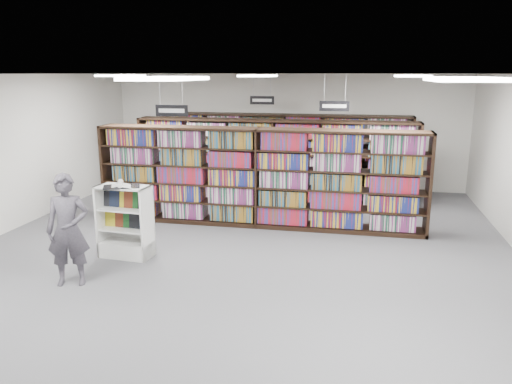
% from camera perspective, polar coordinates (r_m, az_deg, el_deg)
% --- Properties ---
extents(floor, '(12.00, 12.00, 0.00)m').
position_cam_1_polar(floor, '(9.02, -2.29, -7.47)').
color(floor, '#4E4E52').
rests_on(floor, ground).
extents(ceiling, '(10.00, 12.00, 0.10)m').
position_cam_1_polar(ceiling, '(8.42, -2.50, 13.32)').
color(ceiling, white).
rests_on(ceiling, wall_back).
extents(wall_back, '(10.00, 0.10, 3.20)m').
position_cam_1_polar(wall_back, '(14.41, 3.41, 6.99)').
color(wall_back, silver).
rests_on(wall_back, ground).
extents(bookshelf_row_near, '(7.00, 0.60, 2.10)m').
position_cam_1_polar(bookshelf_row_near, '(10.60, 0.25, 1.65)').
color(bookshelf_row_near, black).
rests_on(bookshelf_row_near, floor).
extents(bookshelf_row_mid, '(7.00, 0.60, 2.10)m').
position_cam_1_polar(bookshelf_row_mid, '(12.53, 2.06, 3.49)').
color(bookshelf_row_mid, black).
rests_on(bookshelf_row_mid, floor).
extents(bookshelf_row_far, '(7.00, 0.60, 2.10)m').
position_cam_1_polar(bookshelf_row_far, '(14.19, 3.21, 4.65)').
color(bookshelf_row_far, black).
rests_on(bookshelf_row_far, floor).
extents(aisle_sign_left, '(0.65, 0.02, 0.80)m').
position_cam_1_polar(aisle_sign_left, '(9.85, -9.62, 9.28)').
color(aisle_sign_left, '#B2B2B7').
rests_on(aisle_sign_left, ceiling).
extents(aisle_sign_right, '(0.65, 0.02, 0.80)m').
position_cam_1_polar(aisle_sign_right, '(11.20, 8.94, 9.79)').
color(aisle_sign_right, '#B2B2B7').
rests_on(aisle_sign_right, ceiling).
extents(aisle_sign_center, '(0.65, 0.02, 0.80)m').
position_cam_1_polar(aisle_sign_center, '(13.43, 0.70, 10.53)').
color(aisle_sign_center, '#B2B2B7').
rests_on(aisle_sign_center, ceiling).
extents(troffer_front_center, '(0.60, 1.20, 0.04)m').
position_cam_1_polar(troffer_front_center, '(5.56, -10.22, 12.65)').
color(troffer_front_center, white).
rests_on(troffer_front_center, ceiling).
extents(troffer_front_right, '(0.60, 1.20, 0.04)m').
position_cam_1_polar(troffer_front_right, '(5.26, 22.59, 11.81)').
color(troffer_front_right, white).
rests_on(troffer_front_right, ceiling).
extents(troffer_back_left, '(0.60, 1.20, 0.04)m').
position_cam_1_polar(troffer_back_left, '(11.35, -15.14, 12.72)').
color(troffer_back_left, white).
rests_on(troffer_back_left, ceiling).
extents(troffer_back_center, '(0.60, 1.20, 0.04)m').
position_cam_1_polar(troffer_back_center, '(10.37, 0.26, 13.14)').
color(troffer_back_center, white).
rests_on(troffer_back_center, ceiling).
extents(troffer_back_right, '(0.60, 1.20, 0.04)m').
position_cam_1_polar(troffer_back_right, '(10.21, 17.42, 12.54)').
color(troffer_back_right, white).
rests_on(troffer_back_right, ceiling).
extents(endcap_display, '(0.96, 0.53, 1.30)m').
position_cam_1_polar(endcap_display, '(9.25, -14.56, -4.36)').
color(endcap_display, white).
rests_on(endcap_display, floor).
extents(open_book, '(0.70, 0.58, 0.13)m').
position_cam_1_polar(open_book, '(8.93, -15.18, 0.76)').
color(open_book, black).
rests_on(open_book, endcap_display).
extents(shopper, '(0.74, 0.61, 1.76)m').
position_cam_1_polar(shopper, '(8.17, -20.69, -4.09)').
color(shopper, '#45424B').
rests_on(shopper, floor).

